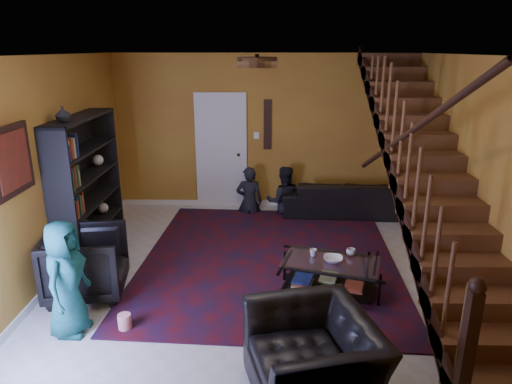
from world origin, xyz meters
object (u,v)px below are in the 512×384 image
armchair_right (312,358)px  coffee_table (330,275)px  sofa (342,197)px  bookshelf (88,190)px  armchair_left (87,263)px

armchair_right → coffee_table: bearing=152.8°
sofa → coffee_table: 2.91m
bookshelf → coffee_table: bookshelf is taller
coffee_table → armchair_left: bearing=-179.1°
bookshelf → sofa: size_ratio=0.94×
bookshelf → armchair_right: bearing=-44.6°
sofa → armchair_right: armchair_right is taller
bookshelf → armchair_right: 4.10m
armchair_left → sofa: bearing=-59.4°
bookshelf → sofa: bookshelf is taller
armchair_right → armchair_left: bearing=-137.5°
bookshelf → coffee_table: (3.29, -1.14, -0.72)m
sofa → armchair_left: (-3.55, -2.88, 0.10)m
bookshelf → coffee_table: 3.55m
sofa → coffee_table: (-0.62, -2.84, -0.07)m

